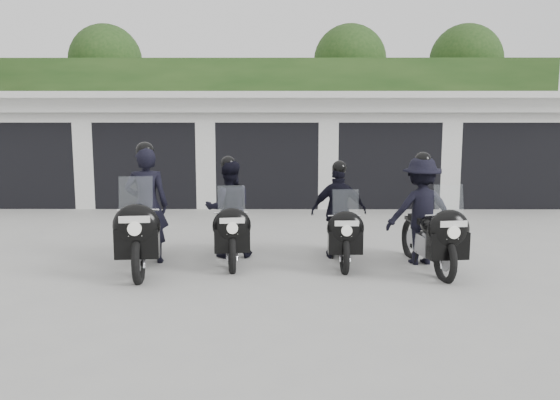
{
  "coord_description": "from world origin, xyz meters",
  "views": [
    {
      "loc": [
        0.41,
        -9.51,
        2.52
      ],
      "look_at": [
        0.36,
        0.1,
        1.05
      ],
      "focal_mm": 38.0,
      "sensor_mm": 36.0,
      "label": 1
    }
  ],
  "objects_px": {
    "police_bike_a": "(144,217)",
    "police_bike_b": "(229,215)",
    "police_bike_c": "(340,218)",
    "police_bike_d": "(425,217)"
  },
  "relations": [
    {
      "from": "police_bike_a",
      "to": "police_bike_c",
      "type": "xyz_separation_m",
      "value": [
        3.16,
        0.49,
        -0.09
      ]
    },
    {
      "from": "police_bike_a",
      "to": "police_bike_b",
      "type": "relative_size",
      "value": 1.15
    },
    {
      "from": "police_bike_b",
      "to": "police_bike_d",
      "type": "xyz_separation_m",
      "value": [
        3.2,
        -0.42,
        0.05
      ]
    },
    {
      "from": "police_bike_b",
      "to": "police_bike_c",
      "type": "xyz_separation_m",
      "value": [
        1.86,
        -0.06,
        -0.03
      ]
    },
    {
      "from": "police_bike_a",
      "to": "police_bike_b",
      "type": "distance_m",
      "value": 1.42
    },
    {
      "from": "police_bike_a",
      "to": "police_bike_b",
      "type": "bearing_deg",
      "value": 17.33
    },
    {
      "from": "police_bike_b",
      "to": "police_bike_c",
      "type": "distance_m",
      "value": 1.86
    },
    {
      "from": "police_bike_a",
      "to": "police_bike_c",
      "type": "height_order",
      "value": "police_bike_a"
    },
    {
      "from": "police_bike_c",
      "to": "police_bike_d",
      "type": "height_order",
      "value": "police_bike_d"
    },
    {
      "from": "police_bike_c",
      "to": "police_bike_d",
      "type": "relative_size",
      "value": 0.91
    }
  ]
}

